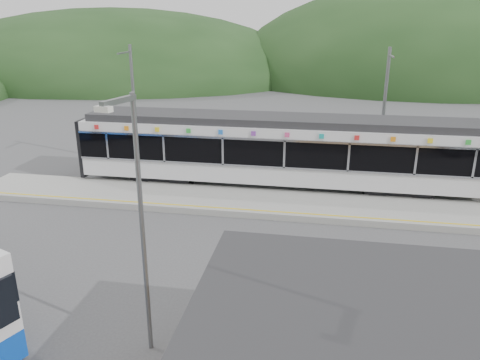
# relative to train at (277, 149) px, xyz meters

# --- Properties ---
(ground) EXTENTS (120.00, 120.00, 0.00)m
(ground) POSITION_rel_train_xyz_m (-1.64, -6.00, -2.06)
(ground) COLOR #4C4C4F
(ground) RESTS_ON ground
(hills) EXTENTS (146.00, 149.00, 26.00)m
(hills) POSITION_rel_train_xyz_m (4.55, -0.71, -2.06)
(hills) COLOR #1E3D19
(hills) RESTS_ON ground
(platform) EXTENTS (26.00, 3.20, 0.30)m
(platform) POSITION_rel_train_xyz_m (-1.64, -2.70, -1.91)
(platform) COLOR #9E9E99
(platform) RESTS_ON ground
(yellow_line) EXTENTS (26.00, 0.10, 0.01)m
(yellow_line) POSITION_rel_train_xyz_m (-1.64, -4.00, -1.76)
(yellow_line) COLOR yellow
(yellow_line) RESTS_ON platform
(train) EXTENTS (20.44, 3.01, 3.74)m
(train) POSITION_rel_train_xyz_m (0.00, 0.00, 0.00)
(train) COLOR black
(train) RESTS_ON ground
(catenary_mast_west) EXTENTS (0.18, 1.80, 7.00)m
(catenary_mast_west) POSITION_rel_train_xyz_m (-8.64, 2.56, 1.58)
(catenary_mast_west) COLOR slate
(catenary_mast_west) RESTS_ON ground
(catenary_mast_east) EXTENTS (0.18, 1.80, 7.00)m
(catenary_mast_east) POSITION_rel_train_xyz_m (5.36, 2.56, 1.58)
(catenary_mast_east) COLOR slate
(catenary_mast_east) RESTS_ON ground
(lamp_post) EXTENTS (0.38, 1.21, 6.80)m
(lamp_post) POSITION_rel_train_xyz_m (-2.01, -13.30, 1.98)
(lamp_post) COLOR slate
(lamp_post) RESTS_ON ground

